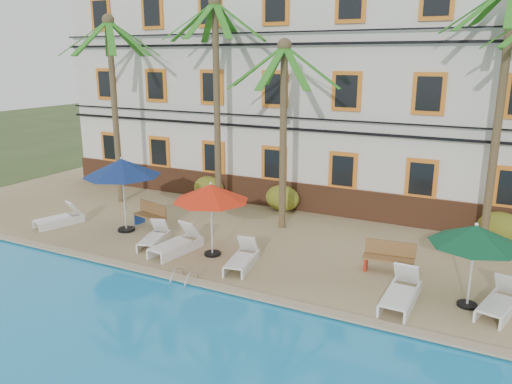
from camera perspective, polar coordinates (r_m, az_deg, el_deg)
The scene contains 23 objects.
ground at distance 15.24m, azimuth -3.91°, elevation -10.09°, with size 100.00×100.00×0.00m, color #384C23.
pool_deck at distance 19.34m, azimuth 3.65°, elevation -4.12°, with size 30.00×12.00×0.25m, color tan.
pool_coping at distance 14.43m, azimuth -5.78°, elevation -10.41°, with size 30.00×0.35×0.06m, color tan.
hotel_building at distance 22.97m, azimuth 8.90°, elevation 12.15°, with size 25.40×6.44×10.22m.
palm_a at distance 22.35m, azimuth -16.03°, elevation 11.64°, with size 4.12×4.12×7.98m.
palm_b at distance 20.20m, azimuth -4.55°, elevation 12.78°, with size 4.12×4.12×8.55m.
palm_c at distance 18.08m, azimuth 3.17°, elevation 9.50°, with size 4.12×4.12×6.90m.
palm_d at distance 17.69m, azimuth 26.40°, elevation 11.20°, with size 4.12×4.12×8.66m.
shrub_left at distance 22.54m, azimuth -5.40°, elevation 0.43°, with size 1.50×0.90×1.10m, color #275618.
shrub_mid at distance 20.90m, azimuth 3.04°, elevation -0.70°, with size 1.50×0.90×1.10m, color #275618.
shrub_right at distance 19.28m, azimuth 26.12°, elevation -3.63°, with size 1.50×0.90×1.10m, color #275618.
umbrella_blue at distance 18.62m, azimuth -15.07°, elevation 2.68°, with size 2.81×2.81×2.80m.
umbrella_red at distance 15.82m, azimuth -5.17°, elevation -0.13°, with size 2.45×2.45×2.45m.
umbrella_green at distance 13.62m, azimuth 23.78°, elevation -4.58°, with size 2.28×2.28×2.28m.
lounger_a at distance 20.61m, azimuth -21.50°, elevation -2.79°, with size 1.19×1.91×0.85m.
lounger_b at distance 17.56m, azimuth -11.53°, elevation -5.09°, with size 1.06×1.80×0.80m.
lounger_c at distance 16.74m, azimuth -9.03°, elevation -5.82°, with size 1.00×2.07×0.94m.
lounger_d at distance 15.45m, azimuth -1.59°, elevation -7.58°, with size 0.95×1.87×0.84m.
lounger_e at distance 13.76m, azimuth 16.20°, elevation -11.03°, with size 0.76×2.02×0.95m.
lounger_f at distance 14.25m, azimuth 26.07°, elevation -11.22°, with size 1.08×1.93×0.86m.
bench_left at distance 19.34m, azimuth -11.86°, elevation -2.56°, with size 1.57×0.81×0.93m.
bench_right at distance 15.57m, azimuth 14.93°, elevation -7.15°, with size 1.55×0.65×0.93m.
pool_ladder at distance 14.70m, azimuth -8.16°, elevation -10.13°, with size 0.54×0.74×0.74m.
Camera 1 is at (7.12, -11.83, 6.47)m, focal length 35.00 mm.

